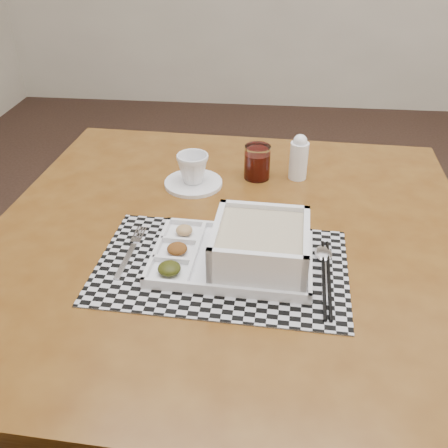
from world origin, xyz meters
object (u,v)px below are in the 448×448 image
(creamer_bottle, at_px, (299,157))
(juice_glass, at_px, (257,163))
(dining_table, at_px, (229,262))
(serving_tray, at_px, (252,251))
(cup, at_px, (193,168))

(creamer_bottle, bearing_deg, juice_glass, -174.61)
(dining_table, distance_m, serving_tray, 0.18)
(dining_table, bearing_deg, cup, 117.93)
(dining_table, relative_size, serving_tray, 3.41)
(creamer_bottle, bearing_deg, serving_tray, -104.19)
(creamer_bottle, bearing_deg, dining_table, -119.21)
(juice_glass, height_order, creamer_bottle, creamer_bottle)
(cup, bearing_deg, juice_glass, 42.59)
(cup, xyz_separation_m, creamer_bottle, (0.27, 0.07, 0.01))
(cup, bearing_deg, serving_tray, -40.21)
(dining_table, distance_m, creamer_bottle, 0.35)
(dining_table, xyz_separation_m, cup, (-0.11, 0.21, 0.13))
(serving_tray, distance_m, cup, 0.37)
(serving_tray, bearing_deg, creamer_bottle, 75.81)
(dining_table, height_order, juice_glass, juice_glass)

